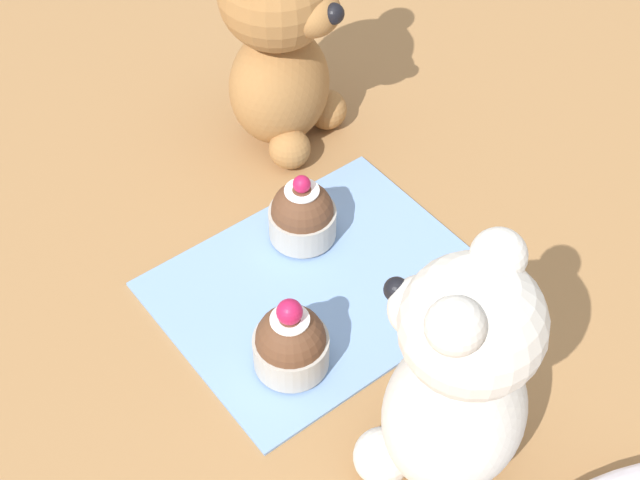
# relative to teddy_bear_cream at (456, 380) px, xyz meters

# --- Properties ---
(ground_plane) EXTENTS (4.00, 4.00, 0.00)m
(ground_plane) POSITION_rel_teddy_bear_cream_xyz_m (-0.03, -0.17, -0.09)
(ground_plane) COLOR #9E7042
(knitted_placemat) EXTENTS (0.25, 0.19, 0.01)m
(knitted_placemat) POSITION_rel_teddy_bear_cream_xyz_m (-0.03, -0.17, -0.09)
(knitted_placemat) COLOR #7A9ED1
(knitted_placemat) RESTS_ON ground_plane
(teddy_bear_cream) EXTENTS (0.13, 0.12, 0.20)m
(teddy_bear_cream) POSITION_rel_teddy_bear_cream_xyz_m (0.00, 0.00, 0.00)
(teddy_bear_cream) COLOR silver
(teddy_bear_cream) RESTS_ON ground_plane
(teddy_bear_tan) EXTENTS (0.12, 0.12, 0.21)m
(teddy_bear_tan) POSITION_rel_teddy_bear_cream_xyz_m (-0.11, -0.34, 0.01)
(teddy_bear_tan) COLOR #A3703D
(teddy_bear_tan) RESTS_ON ground_plane
(cupcake_near_cream_bear) EXTENTS (0.06, 0.06, 0.07)m
(cupcake_near_cream_bear) POSITION_rel_teddy_bear_cream_xyz_m (0.04, -0.12, -0.06)
(cupcake_near_cream_bear) COLOR #B2ADA3
(cupcake_near_cream_bear) RESTS_ON knitted_placemat
(cupcake_near_tan_bear) EXTENTS (0.06, 0.06, 0.07)m
(cupcake_near_tan_bear) POSITION_rel_teddy_bear_cream_xyz_m (-0.05, -0.22, -0.06)
(cupcake_near_tan_bear) COLOR #B2ADA3
(cupcake_near_tan_bear) RESTS_ON knitted_placemat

